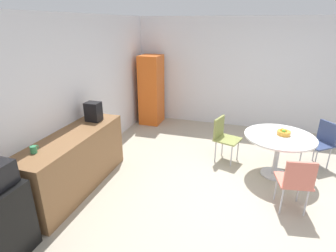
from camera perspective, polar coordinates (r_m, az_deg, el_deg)
ground_plane at (r=4.42m, az=17.17°, el=-13.64°), size 6.00×6.00×0.00m
wall_back at (r=4.76m, az=-19.75°, el=5.89°), size 6.00×0.10×2.60m
wall_side_right at (r=6.77m, az=18.82°, el=10.29°), size 0.10×6.00×2.60m
counter_block at (r=4.40m, az=-19.33°, el=-7.23°), size 2.06×0.60×0.90m
locker_cabinet at (r=6.84m, az=-3.56°, el=7.68°), size 0.60×0.50×1.72m
round_table at (r=4.78m, az=22.52°, el=-3.37°), size 1.13×1.13×0.73m
chair_olive at (r=5.06m, az=11.65°, el=-1.70°), size 0.53×0.53×0.83m
chair_coral at (r=3.98m, az=25.67°, el=-10.22°), size 0.48×0.48×0.83m
chair_navy at (r=5.49m, az=30.06°, el=-2.42°), size 0.59×0.59×0.83m
fruit_bowl at (r=4.77m, az=23.42°, el=-1.24°), size 0.21×0.21×0.11m
mug_white at (r=3.82m, az=-26.71°, el=-4.49°), size 0.13×0.08×0.09m
mug_green at (r=4.69m, az=-14.99°, el=1.72°), size 0.13×0.08×0.09m
coffee_maker at (r=4.66m, az=-15.61°, el=2.98°), size 0.20×0.24×0.32m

